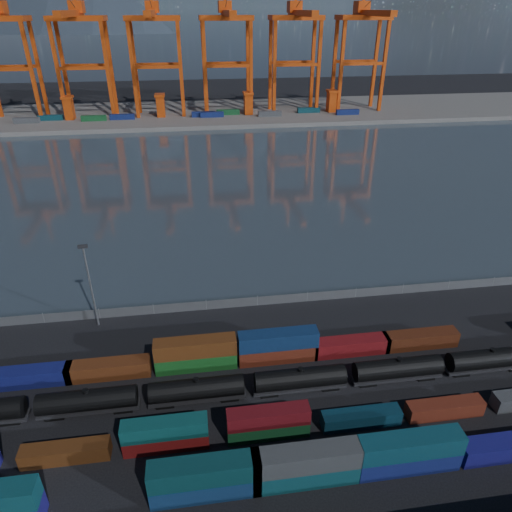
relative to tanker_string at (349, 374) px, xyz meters
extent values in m
plane|color=black|center=(-10.87, -4.71, -2.21)|extent=(700.00, 700.00, 0.00)
plane|color=#2E3A43|center=(-10.87, 100.29, -2.20)|extent=(700.00, 700.00, 0.00)
cube|color=#514F4C|center=(-10.87, 205.29, -1.21)|extent=(700.00, 70.00, 2.00)
cube|color=navy|center=(-22.66, -15.07, -0.78)|extent=(13.17, 2.68, 2.85)
cube|color=#0A3538|center=(-22.66, -15.07, 2.07)|extent=(13.17, 2.68, 2.85)
cube|color=#0E424A|center=(-10.56, -15.07, -0.78)|extent=(13.17, 2.68, 2.85)
cube|color=#3B3E40|center=(-10.56, -15.07, 2.07)|extent=(13.17, 2.68, 2.85)
cube|color=navy|center=(2.67, -15.07, -0.78)|extent=(13.17, 2.68, 2.85)
cube|color=#0E3B48|center=(2.67, -15.07, 2.07)|extent=(13.17, 2.68, 2.85)
cube|color=navy|center=(16.41, -15.07, -0.78)|extent=(13.17, 2.68, 2.85)
cube|color=#512910|center=(-40.34, -7.62, -1.00)|extent=(11.17, 2.27, 2.42)
cube|color=maroon|center=(-27.54, -7.62, -1.00)|extent=(11.17, 2.27, 2.42)
cube|color=#0D4544|center=(-27.54, -7.62, 1.42)|extent=(11.17, 2.27, 2.42)
cube|color=#114220|center=(-13.89, -7.62, -1.00)|extent=(11.17, 2.27, 2.42)
cube|color=#5A0D13|center=(-13.89, -7.62, 1.42)|extent=(11.17, 2.27, 2.42)
cube|color=#0B2939|center=(-0.73, -7.62, -1.00)|extent=(11.17, 2.27, 2.42)
cube|color=#612113|center=(11.68, -7.62, -1.00)|extent=(11.17, 2.27, 2.42)
cube|color=navy|center=(-48.96, 7.27, -0.79)|extent=(13.04, 2.65, 2.82)
cube|color=#5B2A12|center=(-36.96, 7.27, -0.79)|extent=(13.04, 2.65, 2.82)
cube|color=#17571E|center=(-23.19, 7.27, -0.79)|extent=(13.04, 2.65, 2.82)
cube|color=#5B2E12|center=(-23.19, 7.27, 2.03)|extent=(13.04, 2.65, 2.82)
cube|color=maroon|center=(-9.79, 7.27, -0.79)|extent=(13.04, 2.65, 2.82)
cube|color=navy|center=(-9.79, 7.27, 2.03)|extent=(13.04, 2.65, 2.82)
cube|color=maroon|center=(2.75, 7.27, -0.79)|extent=(13.04, 2.65, 2.82)
cube|color=#4D200F|center=(15.06, 7.27, -0.79)|extent=(13.04, 2.65, 2.82)
cube|color=black|center=(-49.48, 0.00, -1.89)|extent=(2.65, 1.91, 0.64)
cylinder|color=black|center=(-38.75, 0.00, 0.23)|extent=(13.78, 3.07, 3.07)
cylinder|color=black|center=(-38.75, 0.00, 1.93)|extent=(0.85, 0.85, 0.53)
cube|color=black|center=(-38.75, 0.00, -1.46)|extent=(14.31, 2.12, 0.42)
cube|color=black|center=(-43.52, 0.00, -1.89)|extent=(2.65, 1.91, 0.64)
cube|color=black|center=(-33.98, 0.00, -1.89)|extent=(2.65, 1.91, 0.64)
cylinder|color=black|center=(-23.25, 0.00, 0.23)|extent=(13.78, 3.07, 3.07)
cylinder|color=black|center=(-23.25, 0.00, 1.93)|extent=(0.85, 0.85, 0.53)
cube|color=black|center=(-23.25, 0.00, -1.46)|extent=(14.31, 2.12, 0.42)
cube|color=black|center=(-28.02, 0.00, -1.89)|extent=(2.65, 1.91, 0.64)
cube|color=black|center=(-18.48, 0.00, -1.89)|extent=(2.65, 1.91, 0.64)
cylinder|color=black|center=(-7.75, 0.00, 0.23)|extent=(13.78, 3.07, 3.07)
cylinder|color=black|center=(-7.75, 0.00, 1.93)|extent=(0.85, 0.85, 0.53)
cube|color=black|center=(-7.75, 0.00, -1.46)|extent=(14.31, 2.12, 0.42)
cube|color=black|center=(-12.52, 0.00, -1.89)|extent=(2.65, 1.91, 0.64)
cube|color=black|center=(-2.98, 0.00, -1.89)|extent=(2.65, 1.91, 0.64)
cylinder|color=black|center=(7.75, 0.00, 0.23)|extent=(13.78, 3.07, 3.07)
cylinder|color=black|center=(7.75, 0.00, 1.93)|extent=(0.85, 0.85, 0.53)
cube|color=black|center=(7.75, 0.00, -1.46)|extent=(14.31, 2.12, 0.42)
cube|color=black|center=(2.98, 0.00, -1.89)|extent=(2.65, 1.91, 0.64)
cube|color=black|center=(12.52, 0.00, -1.89)|extent=(2.65, 1.91, 0.64)
cylinder|color=black|center=(23.25, 0.00, 0.23)|extent=(13.78, 3.07, 3.07)
cylinder|color=black|center=(23.25, 0.00, 1.93)|extent=(0.85, 0.85, 0.53)
cube|color=black|center=(23.25, 0.00, -1.46)|extent=(14.31, 2.12, 0.42)
cube|color=black|center=(18.48, 0.00, -1.89)|extent=(2.65, 1.91, 0.64)
cube|color=#595B5E|center=(-10.87, 23.29, -1.21)|extent=(160.00, 0.06, 2.00)
cylinder|color=slate|center=(-50.87, 23.29, -1.11)|extent=(0.12, 0.12, 2.20)
cylinder|color=slate|center=(-40.87, 23.29, -1.11)|extent=(0.12, 0.12, 2.20)
cylinder|color=slate|center=(-30.87, 23.29, -1.11)|extent=(0.12, 0.12, 2.20)
cylinder|color=slate|center=(-20.87, 23.29, -1.11)|extent=(0.12, 0.12, 2.20)
cylinder|color=slate|center=(-10.87, 23.29, -1.11)|extent=(0.12, 0.12, 2.20)
cylinder|color=slate|center=(-0.87, 23.29, -1.11)|extent=(0.12, 0.12, 2.20)
cylinder|color=slate|center=(9.13, 23.29, -1.11)|extent=(0.12, 0.12, 2.20)
cylinder|color=slate|center=(19.13, 23.29, -1.11)|extent=(0.12, 0.12, 2.20)
cylinder|color=slate|center=(29.13, 23.29, -1.11)|extent=(0.12, 0.12, 2.20)
cylinder|color=slate|center=(39.13, 23.29, -1.11)|extent=(0.12, 0.12, 2.20)
cylinder|color=slate|center=(-40.87, 21.29, 5.79)|extent=(0.36, 0.36, 16.00)
cube|color=black|center=(-40.87, 21.29, 14.09)|extent=(1.60, 0.40, 0.60)
cube|color=#C43F0D|center=(-94.38, 194.02, 21.30)|extent=(1.67, 1.67, 47.01)
cube|color=#C43F0D|center=(-94.38, 206.55, 21.30)|extent=(1.67, 1.67, 47.01)
cube|color=#C43F0D|center=(-105.87, 194.02, 23.65)|extent=(22.98, 1.46, 1.46)
cube|color=#C43F0D|center=(-105.87, 206.55, 23.65)|extent=(22.98, 1.46, 1.46)
cube|color=#C43F0D|center=(-82.36, 194.02, 21.30)|extent=(1.67, 1.67, 47.01)
cube|color=#C43F0D|center=(-82.36, 206.55, 21.30)|extent=(1.67, 1.67, 47.01)
cube|color=#C43F0D|center=(-59.38, 194.02, 21.30)|extent=(1.67, 1.67, 47.01)
cube|color=#C43F0D|center=(-59.38, 206.55, 21.30)|extent=(1.67, 1.67, 47.01)
cube|color=#C43F0D|center=(-70.87, 194.02, 23.65)|extent=(22.98, 1.46, 1.46)
cube|color=#C43F0D|center=(-70.87, 206.55, 23.65)|extent=(22.98, 1.46, 1.46)
cube|color=#C43F0D|center=(-70.87, 200.29, 44.80)|extent=(26.12, 14.62, 2.30)
cube|color=#C43F0D|center=(-70.87, 187.75, 46.89)|extent=(3.13, 50.14, 2.61)
cube|color=#C43F0D|center=(-70.87, 204.46, 49.50)|extent=(6.27, 8.36, 5.22)
cube|color=#C43F0D|center=(-47.36, 194.02, 21.30)|extent=(1.67, 1.67, 47.01)
cube|color=#C43F0D|center=(-47.36, 206.55, 21.30)|extent=(1.67, 1.67, 47.01)
cube|color=#C43F0D|center=(-24.38, 194.02, 21.30)|extent=(1.67, 1.67, 47.01)
cube|color=#C43F0D|center=(-24.38, 206.55, 21.30)|extent=(1.67, 1.67, 47.01)
cube|color=#C43F0D|center=(-35.87, 194.02, 23.65)|extent=(22.98, 1.46, 1.46)
cube|color=#C43F0D|center=(-35.87, 206.55, 23.65)|extent=(22.98, 1.46, 1.46)
cube|color=#C43F0D|center=(-35.87, 200.29, 44.80)|extent=(26.12, 14.62, 2.30)
cube|color=#C43F0D|center=(-35.87, 187.75, 46.89)|extent=(3.13, 50.14, 2.61)
cube|color=#C43F0D|center=(-35.87, 204.46, 49.50)|extent=(6.27, 8.36, 5.22)
cube|color=#C43F0D|center=(-12.36, 194.02, 21.30)|extent=(1.67, 1.67, 47.01)
cube|color=#C43F0D|center=(-12.36, 206.55, 21.30)|extent=(1.67, 1.67, 47.01)
cube|color=#C43F0D|center=(10.62, 194.02, 21.30)|extent=(1.67, 1.67, 47.01)
cube|color=#C43F0D|center=(10.62, 206.55, 21.30)|extent=(1.67, 1.67, 47.01)
cube|color=#C43F0D|center=(-0.87, 194.02, 23.65)|extent=(22.98, 1.46, 1.46)
cube|color=#C43F0D|center=(-0.87, 206.55, 23.65)|extent=(22.98, 1.46, 1.46)
cube|color=#C43F0D|center=(-0.87, 200.29, 44.80)|extent=(26.12, 14.62, 2.30)
cube|color=#C43F0D|center=(-0.87, 187.75, 46.89)|extent=(3.13, 50.14, 2.61)
cube|color=#C43F0D|center=(-0.87, 204.46, 49.50)|extent=(6.27, 8.36, 5.22)
cube|color=#C43F0D|center=(22.64, 194.02, 21.30)|extent=(1.67, 1.67, 47.01)
cube|color=#C43F0D|center=(22.64, 206.55, 21.30)|extent=(1.67, 1.67, 47.01)
cube|color=#C43F0D|center=(45.62, 194.02, 21.30)|extent=(1.67, 1.67, 47.01)
cube|color=#C43F0D|center=(45.62, 206.55, 21.30)|extent=(1.67, 1.67, 47.01)
cube|color=#C43F0D|center=(34.13, 194.02, 23.65)|extent=(22.98, 1.46, 1.46)
cube|color=#C43F0D|center=(34.13, 206.55, 23.65)|extent=(22.98, 1.46, 1.46)
cube|color=#C43F0D|center=(34.13, 200.29, 44.80)|extent=(26.12, 14.62, 2.30)
cube|color=#C43F0D|center=(34.13, 187.75, 46.89)|extent=(3.13, 50.14, 2.61)
cube|color=#C43F0D|center=(34.13, 204.46, 49.50)|extent=(6.27, 8.36, 5.22)
cube|color=#C43F0D|center=(57.64, 194.02, 21.30)|extent=(1.67, 1.67, 47.01)
cube|color=#C43F0D|center=(57.64, 206.55, 21.30)|extent=(1.67, 1.67, 47.01)
cube|color=#C43F0D|center=(80.62, 194.02, 21.30)|extent=(1.67, 1.67, 47.01)
cube|color=#C43F0D|center=(80.62, 206.55, 21.30)|extent=(1.67, 1.67, 47.01)
cube|color=#C43F0D|center=(69.13, 194.02, 23.65)|extent=(22.98, 1.46, 1.46)
cube|color=#C43F0D|center=(69.13, 206.55, 23.65)|extent=(22.98, 1.46, 1.46)
cube|color=#C43F0D|center=(69.13, 200.29, 44.80)|extent=(26.12, 14.62, 2.30)
cube|color=#C43F0D|center=(69.13, 187.75, 46.89)|extent=(3.13, 50.14, 2.61)
cube|color=#C43F0D|center=(69.13, 204.46, 49.50)|extent=(6.27, 8.36, 5.22)
cube|color=navy|center=(-10.21, 189.96, 1.09)|extent=(12.00, 2.44, 2.60)
cube|color=navy|center=(60.48, 186.21, 1.09)|extent=(12.00, 2.44, 2.60)
cube|color=navy|center=(-14.51, 191.37, 1.09)|extent=(12.00, 2.44, 2.60)
cube|color=#0C3842|center=(-90.16, 193.76, 1.09)|extent=(12.00, 2.44, 2.60)
cube|color=#3F4244|center=(-100.11, 189.02, 1.09)|extent=(12.00, 2.44, 2.60)
cube|color=#3F4244|center=(19.51, 187.99, 1.09)|extent=(12.00, 2.44, 2.60)
cube|color=#144C23|center=(-68.62, 189.48, 1.09)|extent=(12.00, 2.44, 2.60)
cube|color=navy|center=(-55.03, 190.81, 1.09)|extent=(12.00, 2.44, 2.60)
cube|color=#144C23|center=(-1.53, 194.76, 1.09)|extent=(12.00, 2.44, 2.60)
cube|color=#0C3842|center=(41.54, 194.11, 1.09)|extent=(12.00, 2.44, 2.60)
cube|color=#C43F0D|center=(-80.87, 195.29, 4.79)|extent=(4.00, 6.00, 10.00)
cube|color=#C43F0D|center=(-80.87, 195.29, 10.29)|extent=(5.00, 7.00, 1.20)
cube|color=#C43F0D|center=(-35.87, 195.29, 4.79)|extent=(4.00, 6.00, 10.00)
cube|color=#C43F0D|center=(-35.87, 195.29, 10.29)|extent=(5.00, 7.00, 1.20)
cube|color=#C43F0D|center=(9.13, 195.29, 4.79)|extent=(4.00, 6.00, 10.00)
cube|color=#C43F0D|center=(9.13, 195.29, 10.29)|extent=(5.00, 7.00, 1.20)
cube|color=#C43F0D|center=(54.13, 195.29, 4.79)|extent=(4.00, 6.00, 10.00)
cube|color=#C43F0D|center=(54.13, 195.29, 10.29)|extent=(5.00, 7.00, 1.20)
camera|label=1|loc=(-21.59, -50.00, 49.41)|focal=32.00mm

